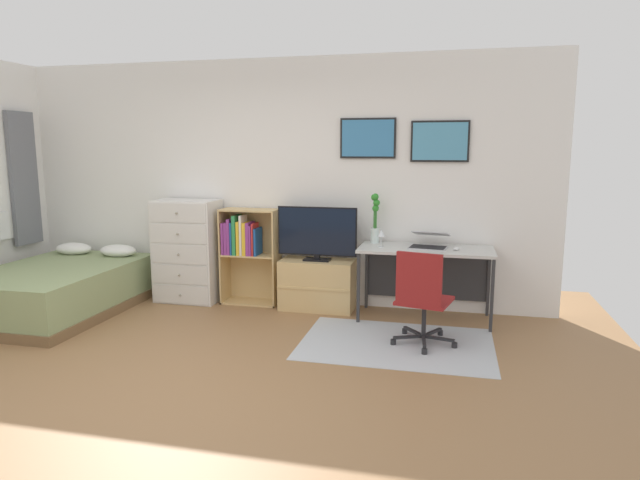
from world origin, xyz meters
TOP-DOWN VIEW (x-y plane):
  - ground_plane at (0.00, 0.00)m, footprint 7.20×7.20m
  - wall_back_with_posters at (0.02, 2.43)m, footprint 6.12×0.09m
  - area_rug at (1.50, 1.27)m, footprint 1.70×1.20m
  - bed at (-2.11, 1.41)m, footprint 1.36×1.93m
  - dresser at (-0.96, 2.15)m, footprint 0.71×0.46m
  - bookshelf at (-0.28, 2.22)m, footprint 0.64×0.30m
  - tv_stand at (0.56, 2.17)m, footprint 0.79×0.41m
  - television at (0.56, 2.15)m, footprint 0.86×0.16m
  - desk at (1.70, 2.15)m, footprint 1.34×0.60m
  - office_chair at (1.72, 1.26)m, footprint 0.58×0.57m
  - laptop at (1.73, 2.14)m, footprint 0.42×0.44m
  - computer_mouse at (2.00, 2.02)m, footprint 0.06×0.10m
  - bamboo_vase at (1.16, 2.25)m, footprint 0.09×0.09m
  - wine_glass at (1.26, 2.04)m, footprint 0.07×0.07m

SIDE VIEW (x-z plane):
  - ground_plane at x=0.00m, z-range 0.00..0.00m
  - area_rug at x=1.50m, z-range 0.00..0.01m
  - bed at x=-2.11m, z-range -0.06..0.56m
  - tv_stand at x=0.56m, z-range 0.00..0.54m
  - office_chair at x=1.72m, z-range 0.03..0.89m
  - dresser at x=-0.96m, z-range 0.00..1.16m
  - desk at x=1.70m, z-range 0.24..0.98m
  - bookshelf at x=-0.28m, z-range 0.11..1.18m
  - computer_mouse at x=2.00m, z-range 0.74..0.77m
  - laptop at x=1.73m, z-range 0.72..0.88m
  - television at x=0.56m, z-range 0.54..1.12m
  - wine_glass at x=1.26m, z-range 0.78..0.96m
  - bamboo_vase at x=1.16m, z-range 0.74..1.27m
  - wall_back_with_posters at x=0.02m, z-range 0.01..2.71m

